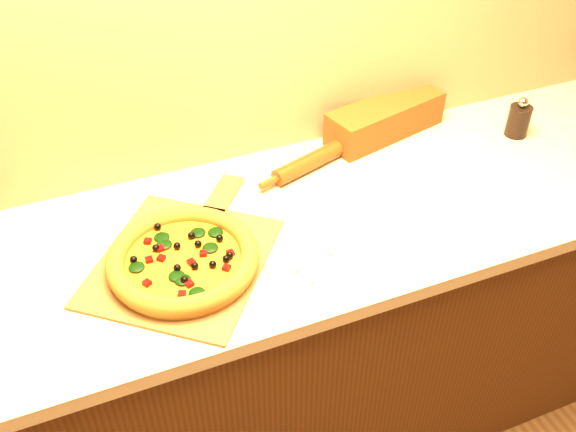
% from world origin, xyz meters
% --- Properties ---
extents(cabinet, '(2.80, 0.65, 0.86)m').
position_xyz_m(cabinet, '(0.00, 1.43, 0.43)').
color(cabinet, '#46290F').
rests_on(cabinet, ground).
extents(countertop, '(2.84, 0.68, 0.04)m').
position_xyz_m(countertop, '(0.00, 1.43, 0.88)').
color(countertop, beige).
rests_on(countertop, cabinet).
extents(pizza_peel, '(0.56, 0.58, 0.01)m').
position_xyz_m(pizza_peel, '(-0.21, 1.39, 0.90)').
color(pizza_peel, brown).
rests_on(pizza_peel, countertop).
extents(pizza, '(0.36, 0.36, 0.05)m').
position_xyz_m(pizza, '(-0.22, 1.35, 0.93)').
color(pizza, '#C98032').
rests_on(pizza, pizza_peel).
extents(bottle_cap, '(0.03, 0.03, 0.01)m').
position_xyz_m(bottle_cap, '(-0.20, 1.25, 0.90)').
color(bottle_cap, black).
rests_on(bottle_cap, countertop).
extents(pepper_grinder, '(0.07, 0.07, 0.13)m').
position_xyz_m(pepper_grinder, '(0.87, 1.54, 0.95)').
color(pepper_grinder, black).
rests_on(pepper_grinder, countertop).
extents(rolling_pin, '(0.35, 0.13, 0.05)m').
position_xyz_m(rolling_pin, '(0.21, 1.61, 0.92)').
color(rolling_pin, '#5A2B0F').
rests_on(rolling_pin, countertop).
extents(bread_bag, '(0.40, 0.21, 0.11)m').
position_xyz_m(bread_bag, '(0.50, 1.70, 0.95)').
color(bread_bag, brown).
rests_on(bread_bag, countertop).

